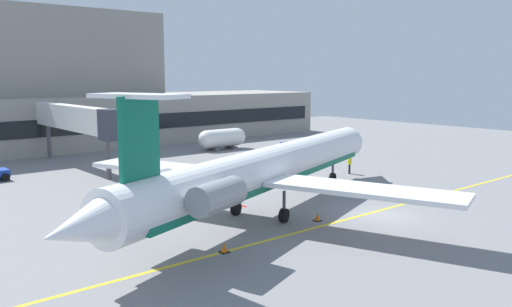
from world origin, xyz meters
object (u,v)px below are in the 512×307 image
object	(u,v)px
fuel_tank	(222,138)
pushback_tractor	(291,155)
regional_jet	(266,169)
marshaller	(350,163)
belt_loader	(134,158)

from	to	relation	value
fuel_tank	pushback_tractor	bearing A→B (deg)	-94.29
regional_jet	pushback_tractor	size ratio (longest dim) A/B	10.28
marshaller	pushback_tractor	bearing A→B (deg)	94.60
regional_jet	marshaller	bearing A→B (deg)	21.35
regional_jet	fuel_tank	world-z (taller)	regional_jet
belt_loader	fuel_tank	world-z (taller)	fuel_tank
regional_jet	fuel_tank	distance (m)	31.32
pushback_tractor	belt_loader	world-z (taller)	pushback_tractor
pushback_tractor	fuel_tank	world-z (taller)	fuel_tank
belt_loader	marshaller	bearing A→B (deg)	-49.43
belt_loader	fuel_tank	bearing A→B (deg)	17.47
belt_loader	pushback_tractor	bearing A→B (deg)	-33.67
regional_jet	belt_loader	distance (m)	22.50
pushback_tractor	fuel_tank	distance (m)	13.35
regional_jet	marshaller	world-z (taller)	regional_jet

